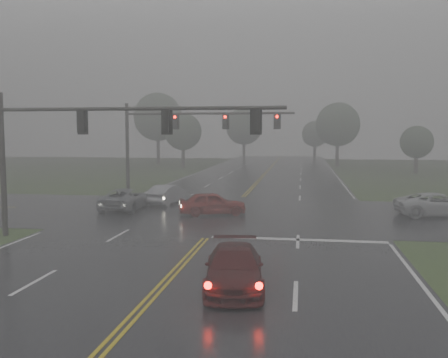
% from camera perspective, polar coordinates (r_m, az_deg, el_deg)
% --- Properties ---
extents(main_road, '(18.00, 160.00, 0.02)m').
position_cam_1_polar(main_road, '(30.51, 0.04, -4.50)').
color(main_road, black).
rests_on(main_road, ground).
extents(cross_street, '(120.00, 14.00, 0.02)m').
position_cam_1_polar(cross_street, '(32.46, 0.59, -3.90)').
color(cross_street, black).
rests_on(cross_street, ground).
extents(stop_bar, '(8.50, 0.50, 0.01)m').
position_cam_1_polar(stop_bar, '(24.66, 8.45, -6.92)').
color(stop_bar, silver).
rests_on(stop_bar, ground).
extents(sedan_maroon, '(2.49, 4.91, 1.37)m').
position_cam_1_polar(sedan_maroon, '(17.11, 1.17, -12.40)').
color(sedan_maroon, '#3D0B0B').
rests_on(sedan_maroon, ground).
extents(sedan_red, '(4.57, 2.87, 1.45)m').
position_cam_1_polar(sedan_red, '(31.69, -1.32, -4.13)').
color(sedan_red, maroon).
rests_on(sedan_red, ground).
extents(sedan_silver, '(2.43, 4.47, 1.40)m').
position_cam_1_polar(sedan_silver, '(36.71, -6.39, -2.86)').
color(sedan_silver, gray).
rests_on(sedan_silver, ground).
extents(car_grey, '(2.44, 5.16, 1.42)m').
position_cam_1_polar(car_grey, '(34.59, -11.17, -3.43)').
color(car_grey, slate).
rests_on(car_grey, ground).
extents(pickup_white, '(5.49, 3.13, 1.44)m').
position_cam_1_polar(pickup_white, '(33.88, 23.27, -3.95)').
color(pickup_white, '#BBBEC0').
rests_on(pickup_white, ground).
extents(signal_gantry_near, '(14.27, 0.31, 7.19)m').
position_cam_1_polar(signal_gantry_near, '(25.17, -15.48, 4.86)').
color(signal_gantry_near, black).
rests_on(signal_gantry_near, ground).
extents(signal_gantry_far, '(14.35, 0.39, 7.70)m').
position_cam_1_polar(signal_gantry_far, '(42.32, -5.29, 5.60)').
color(signal_gantry_far, black).
rests_on(signal_gantry_far, ground).
extents(tree_nw_a, '(5.52, 5.52, 8.10)m').
position_cam_1_polar(tree_nw_a, '(74.42, -4.70, 5.40)').
color(tree_nw_a, '#2F251E').
rests_on(tree_nw_a, ground).
extents(tree_ne_a, '(6.65, 6.65, 9.76)m').
position_cam_1_polar(tree_ne_a, '(77.78, 12.88, 6.09)').
color(tree_ne_a, '#2F251E').
rests_on(tree_ne_a, ground).
extents(tree_n_mid, '(6.52, 6.52, 9.57)m').
position_cam_1_polar(tree_n_mid, '(88.19, 2.31, 6.03)').
color(tree_n_mid, '#2F251E').
rests_on(tree_n_mid, ground).
extents(tree_e_near, '(4.15, 4.15, 6.09)m').
position_cam_1_polar(tree_e_near, '(68.21, 21.16, 3.95)').
color(tree_e_near, '#2F251E').
rests_on(tree_e_near, ground).
extents(tree_nw_b, '(8.07, 8.07, 11.85)m').
position_cam_1_polar(tree_nw_b, '(84.58, -7.58, 7.04)').
color(tree_nw_b, '#2F251E').
rests_on(tree_nw_b, ground).
extents(tree_n_far, '(5.09, 5.09, 7.47)m').
position_cam_1_polar(tree_n_far, '(98.57, 10.36, 5.07)').
color(tree_n_far, '#2F251E').
rests_on(tree_n_far, ground).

